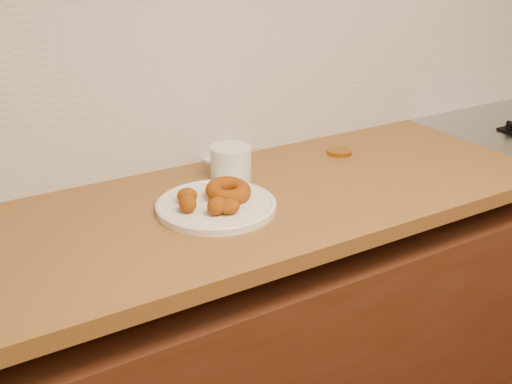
# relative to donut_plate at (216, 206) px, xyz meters

# --- Properties ---
(base_cabinet) EXTENTS (3.60, 0.60, 0.77)m
(base_cabinet) POSITION_rel_donut_plate_xyz_m (0.43, 0.02, -0.52)
(base_cabinet) COLOR #4A2615
(base_cabinet) RESTS_ON floor
(butcher_block) EXTENTS (2.30, 0.62, 0.04)m
(butcher_block) POSITION_rel_donut_plate_xyz_m (-0.22, 0.02, -0.03)
(butcher_block) COLOR brown
(butcher_block) RESTS_ON base_cabinet
(backsplash) EXTENTS (3.60, 0.02, 0.60)m
(backsplash) POSITION_rel_donut_plate_xyz_m (0.43, 0.32, 0.29)
(backsplash) COLOR #BAB3A6
(backsplash) RESTS_ON wall_back
(donut_plate) EXTENTS (0.29, 0.29, 0.02)m
(donut_plate) POSITION_rel_donut_plate_xyz_m (0.00, 0.00, 0.00)
(donut_plate) COLOR silver
(donut_plate) RESTS_ON butcher_block
(ring_donut) EXTENTS (0.15, 0.15, 0.05)m
(ring_donut) POSITION_rel_donut_plate_xyz_m (0.04, 0.01, 0.03)
(ring_donut) COLOR #923D00
(ring_donut) RESTS_ON donut_plate
(fried_dough_chunks) EXTENTS (0.13, 0.16, 0.04)m
(fried_dough_chunks) POSITION_rel_donut_plate_xyz_m (-0.04, -0.03, 0.03)
(fried_dough_chunks) COLOR #923D00
(fried_dough_chunks) RESTS_ON donut_plate
(plastic_tub) EXTENTS (0.11, 0.11, 0.09)m
(plastic_tub) POSITION_rel_donut_plate_xyz_m (0.12, 0.15, 0.04)
(plastic_tub) COLOR silver
(plastic_tub) RESTS_ON butcher_block
(tub_lid) EXTENTS (0.16, 0.16, 0.01)m
(tub_lid) POSITION_rel_donut_plate_xyz_m (0.19, 0.30, -0.00)
(tub_lid) COLOR silver
(tub_lid) RESTS_ON butcher_block
(brass_jar_lid) EXTENTS (0.08, 0.08, 0.01)m
(brass_jar_lid) POSITION_rel_donut_plate_xyz_m (0.50, 0.15, -0.00)
(brass_jar_lid) COLOR #B0701E
(brass_jar_lid) RESTS_ON butcher_block
(wooden_utensil) EXTENTS (0.17, 0.03, 0.01)m
(wooden_utensil) POSITION_rel_donut_plate_xyz_m (0.00, 0.10, -0.00)
(wooden_utensil) COLOR #9F8052
(wooden_utensil) RESTS_ON butcher_block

